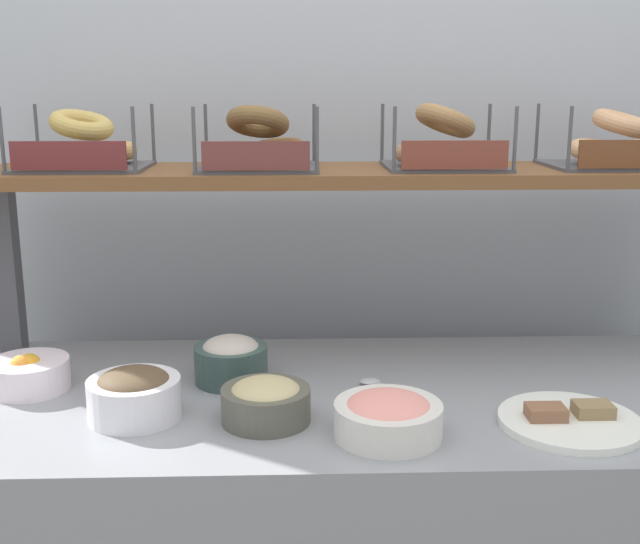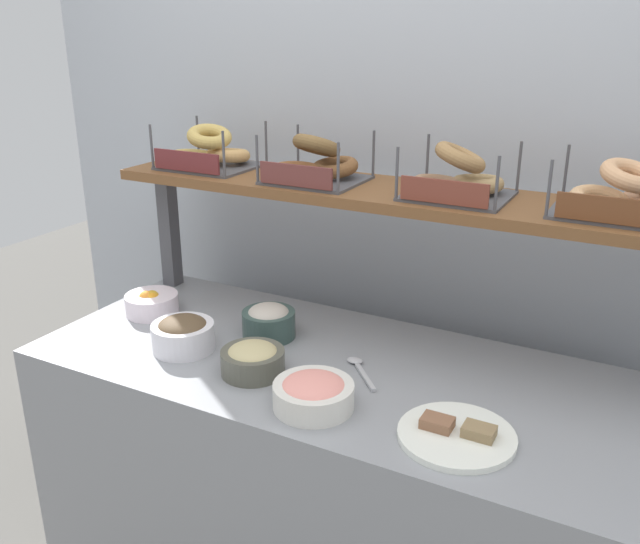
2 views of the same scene
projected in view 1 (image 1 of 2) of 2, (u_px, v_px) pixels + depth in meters
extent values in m
cube|color=#AEB5BE|center=(344.00, 188.00, 2.07)|extent=(2.90, 0.06, 2.40)
cube|color=#4C4C51|center=(8.00, 270.00, 1.81)|extent=(0.05, 0.05, 0.40)
cube|color=brown|center=(352.00, 175.00, 1.78)|extent=(1.66, 0.32, 0.03)
cylinder|color=white|center=(134.00, 398.00, 1.48)|extent=(0.18, 0.18, 0.08)
ellipsoid|color=brown|center=(134.00, 382.00, 1.47)|extent=(0.14, 0.14, 0.05)
cylinder|color=#354C47|center=(231.00, 364.00, 1.66)|extent=(0.15, 0.15, 0.08)
ellipsoid|color=beige|center=(231.00, 349.00, 1.66)|extent=(0.12, 0.12, 0.06)
cylinder|color=#545347|center=(266.00, 405.00, 1.47)|extent=(0.17, 0.17, 0.06)
ellipsoid|color=tan|center=(266.00, 391.00, 1.46)|extent=(0.13, 0.13, 0.04)
cylinder|color=white|center=(29.00, 375.00, 1.62)|extent=(0.16, 0.16, 0.06)
sphere|color=orange|center=(21.00, 367.00, 1.61)|extent=(0.05, 0.05, 0.05)
sphere|color=orange|center=(31.00, 365.00, 1.61)|extent=(0.04, 0.04, 0.04)
sphere|color=gold|center=(29.00, 365.00, 1.62)|extent=(0.05, 0.05, 0.05)
sphere|color=gold|center=(30.00, 363.00, 1.62)|extent=(0.04, 0.04, 0.04)
cylinder|color=silver|center=(388.00, 420.00, 1.40)|extent=(0.19, 0.19, 0.06)
ellipsoid|color=#F69588|center=(388.00, 407.00, 1.40)|extent=(0.15, 0.15, 0.04)
cylinder|color=white|center=(570.00, 422.00, 1.45)|extent=(0.26, 0.26, 0.01)
cube|color=brown|center=(546.00, 412.00, 1.45)|extent=(0.07, 0.05, 0.02)
cube|color=#8D724D|center=(593.00, 409.00, 1.46)|extent=(0.07, 0.05, 0.02)
cube|color=#B7B7BC|center=(403.00, 394.00, 1.59)|extent=(0.10, 0.11, 0.01)
ellipsoid|color=#B7B7BC|center=(370.00, 381.00, 1.65)|extent=(0.04, 0.03, 0.01)
cube|color=#4C4C51|center=(85.00, 167.00, 1.76)|extent=(0.28, 0.24, 0.01)
cylinder|color=#4C4C51|center=(2.00, 141.00, 1.63)|extent=(0.01, 0.01, 0.14)
cylinder|color=#4C4C51|center=(134.00, 141.00, 1.64)|extent=(0.01, 0.01, 0.14)
cylinder|color=#4C4C51|center=(37.00, 134.00, 1.85)|extent=(0.01, 0.01, 0.14)
cylinder|color=#4C4C51|center=(153.00, 134.00, 1.86)|extent=(0.01, 0.01, 0.14)
cube|color=maroon|center=(68.00, 156.00, 1.64)|extent=(0.24, 0.01, 0.06)
torus|color=tan|center=(57.00, 155.00, 1.72)|extent=(0.18, 0.18, 0.05)
torus|color=tan|center=(106.00, 151.00, 1.79)|extent=(0.17, 0.17, 0.06)
torus|color=tan|center=(82.00, 125.00, 1.74)|extent=(0.20, 0.20, 0.08)
cube|color=#4C4C51|center=(259.00, 167.00, 1.76)|extent=(0.26, 0.24, 0.01)
cylinder|color=#4C4C51|center=(194.00, 141.00, 1.63)|extent=(0.01, 0.01, 0.14)
cylinder|color=#4C4C51|center=(317.00, 141.00, 1.63)|extent=(0.01, 0.01, 0.14)
cylinder|color=#4C4C51|center=(206.00, 134.00, 1.85)|extent=(0.01, 0.01, 0.14)
cylinder|color=#4C4C51|center=(314.00, 134.00, 1.86)|extent=(0.01, 0.01, 0.14)
cube|color=brown|center=(256.00, 156.00, 1.63)|extent=(0.22, 0.01, 0.06)
torus|color=brown|center=(237.00, 156.00, 1.72)|extent=(0.18, 0.18, 0.05)
torus|color=brown|center=(277.00, 151.00, 1.79)|extent=(0.20, 0.20, 0.06)
torus|color=brown|center=(258.00, 122.00, 1.73)|extent=(0.17, 0.18, 0.09)
cube|color=#4C4C51|center=(444.00, 166.00, 1.78)|extent=(0.27, 0.24, 0.01)
cylinder|color=#4C4C51|center=(394.00, 140.00, 1.65)|extent=(0.01, 0.01, 0.14)
cylinder|color=#4C4C51|center=(515.00, 140.00, 1.66)|extent=(0.01, 0.01, 0.14)
cylinder|color=#4C4C51|center=(382.00, 134.00, 1.87)|extent=(0.01, 0.01, 0.14)
cylinder|color=#4C4C51|center=(489.00, 134.00, 1.88)|extent=(0.01, 0.01, 0.14)
cube|color=brown|center=(455.00, 155.00, 1.66)|extent=(0.23, 0.01, 0.06)
torus|color=#9A7253|center=(426.00, 155.00, 1.74)|extent=(0.20, 0.20, 0.05)
torus|color=tan|center=(458.00, 152.00, 1.81)|extent=(0.20, 0.20, 0.05)
torus|color=#9D7446|center=(445.00, 121.00, 1.76)|extent=(0.19, 0.18, 0.09)
cube|color=#4C4C51|center=(620.00, 165.00, 1.80)|extent=(0.33, 0.24, 0.01)
cylinder|color=#4C4C51|center=(570.00, 140.00, 1.67)|extent=(0.01, 0.01, 0.14)
cylinder|color=#4C4C51|center=(537.00, 133.00, 1.89)|extent=(0.01, 0.01, 0.14)
torus|color=tan|center=(601.00, 152.00, 1.76)|extent=(0.20, 0.20, 0.06)
torus|color=tan|center=(636.00, 149.00, 1.83)|extent=(0.20, 0.19, 0.06)
torus|color=tan|center=(623.00, 124.00, 1.78)|extent=(0.20, 0.19, 0.08)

